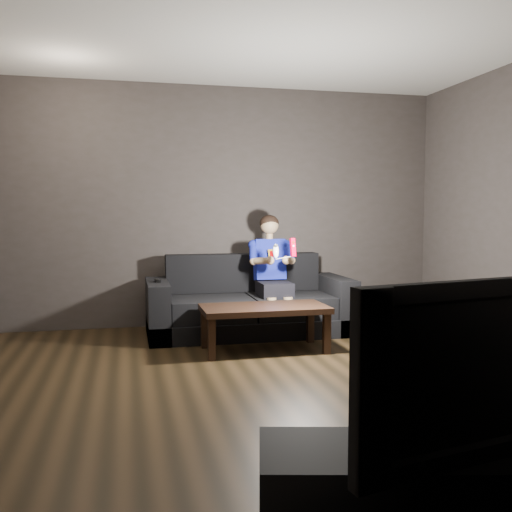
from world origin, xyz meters
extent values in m
plane|color=black|center=(0.00, 0.00, 0.00)|extent=(5.00, 5.00, 0.00)
cube|color=#3E3835|center=(0.00, 2.50, 1.35)|extent=(5.00, 0.04, 2.70)
cube|color=white|center=(0.00, 0.00, 2.70)|extent=(5.00, 5.00, 0.02)
cube|color=black|center=(0.16, 1.89, 0.09)|extent=(2.13, 0.92, 0.18)
cube|color=black|center=(-0.27, 1.79, 0.30)|extent=(0.83, 0.65, 0.22)
cube|color=black|center=(0.58, 1.79, 0.30)|extent=(0.83, 0.65, 0.22)
cube|color=black|center=(0.16, 2.24, 0.61)|extent=(1.70, 0.21, 0.42)
cube|color=black|center=(-0.80, 1.89, 0.29)|extent=(0.21, 0.92, 0.58)
cube|color=black|center=(1.11, 1.89, 0.29)|extent=(0.21, 0.92, 0.58)
cube|color=black|center=(0.40, 1.77, 0.48)|extent=(0.32, 0.41, 0.15)
cube|color=#0A3094|center=(0.40, 1.99, 0.77)|extent=(0.32, 0.23, 0.45)
cube|color=yellow|center=(0.40, 1.89, 0.84)|extent=(0.10, 0.10, 0.11)
cube|color=#D50001|center=(0.40, 1.89, 0.84)|extent=(0.06, 0.06, 0.07)
cylinder|color=tan|center=(0.40, 1.99, 1.02)|extent=(0.08, 0.08, 0.06)
sphere|color=tan|center=(0.40, 1.99, 1.15)|extent=(0.19, 0.19, 0.19)
ellipsoid|color=black|center=(0.40, 2.00, 1.17)|extent=(0.20, 0.20, 0.17)
cylinder|color=#0A3094|center=(0.20, 1.92, 0.85)|extent=(0.09, 0.24, 0.21)
cylinder|color=#0A3094|center=(0.60, 1.92, 0.85)|extent=(0.09, 0.24, 0.21)
cylinder|color=tan|center=(0.26, 1.74, 0.81)|extent=(0.15, 0.26, 0.11)
cylinder|color=tan|center=(0.55, 1.74, 0.81)|extent=(0.15, 0.26, 0.11)
sphere|color=tan|center=(0.32, 1.64, 0.79)|extent=(0.09, 0.09, 0.09)
sphere|color=tan|center=(0.49, 1.64, 0.79)|extent=(0.09, 0.09, 0.09)
cylinder|color=tan|center=(0.31, 1.56, 0.24)|extent=(0.10, 0.10, 0.37)
cylinder|color=tan|center=(0.48, 1.56, 0.24)|extent=(0.10, 0.10, 0.37)
cube|color=red|center=(0.49, 1.41, 0.94)|extent=(0.05, 0.07, 0.18)
cube|color=maroon|center=(0.49, 1.39, 0.99)|extent=(0.03, 0.01, 0.03)
cylinder|color=white|center=(0.49, 1.39, 0.93)|extent=(0.02, 0.01, 0.02)
ellipsoid|color=white|center=(0.32, 1.41, 0.91)|extent=(0.07, 0.10, 0.15)
cylinder|color=black|center=(0.32, 1.38, 0.96)|extent=(0.03, 0.01, 0.03)
cube|color=black|center=(-0.80, 1.84, 0.59)|extent=(0.06, 0.16, 0.03)
cube|color=black|center=(-0.80, 1.89, 0.61)|extent=(0.02, 0.02, 0.00)
cube|color=black|center=(0.13, 1.12, 0.39)|extent=(1.16, 0.59, 0.05)
cube|color=black|center=(-0.40, 0.88, 0.18)|extent=(0.06, 0.06, 0.37)
cube|color=black|center=(0.66, 0.88, 0.18)|extent=(0.06, 0.06, 0.37)
cube|color=black|center=(-0.40, 1.36, 0.18)|extent=(0.06, 0.06, 0.37)
cube|color=black|center=(0.66, 1.36, 0.18)|extent=(0.06, 0.06, 0.37)
imported|color=black|center=(-0.01, -2.27, 0.78)|extent=(1.03, 0.34, 0.59)
camera|label=1|loc=(-1.10, -3.94, 1.29)|focal=40.00mm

